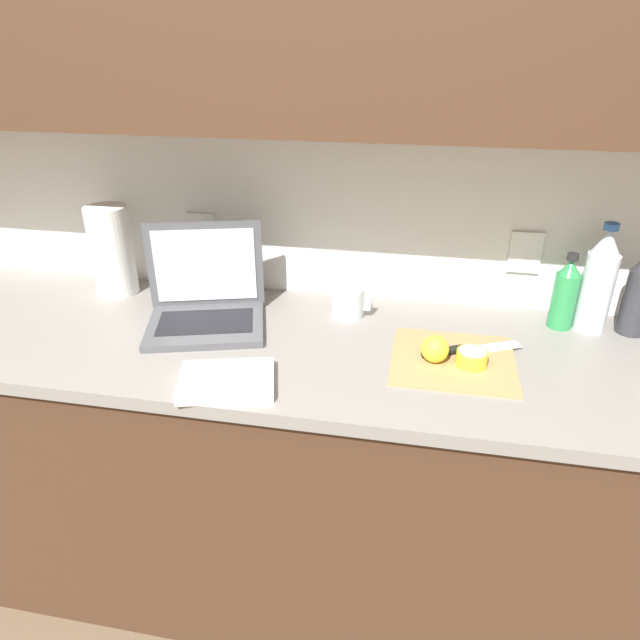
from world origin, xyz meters
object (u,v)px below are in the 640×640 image
Objects in this scene: lemon_whole_beside at (435,349)px; bottle_water_clear at (639,294)px; bottle_green_soda at (565,294)px; measuring_cup at (348,302)px; laptop at (206,300)px; paper_towel_roll at (112,251)px; knife at (455,350)px; lemon_half_cut at (472,358)px; cutting_board at (453,360)px; bottle_oil_tall at (598,282)px.

lemon_whole_beside is 0.28× the size of bottle_water_clear.
bottle_green_soda reaches higher than measuring_cup.
laptop is 0.38m from paper_towel_roll.
knife is 3.40× the size of lemon_half_cut.
lemon_whole_beside is at bearing 178.58° from lemon_half_cut.
bottle_water_clear reaches higher than lemon_whole_beside.
lemon_whole_beside reaches higher than cutting_board.
cutting_board is at bearing -152.26° from bottle_water_clear.
bottle_water_clear is (0.44, 0.27, 0.09)m from lemon_half_cut.
lemon_half_cut is 0.52m from bottle_water_clear.
paper_towel_roll reaches higher than lemon_whole_beside.
lemon_half_cut is (0.04, -0.05, 0.01)m from knife.
knife is (0.00, 0.03, 0.01)m from cutting_board.
measuring_cup reaches higher than lemon_whole_beside.
lemon_half_cut is 0.38m from bottle_green_soda.
laptop is 0.74m from lemon_half_cut.
laptop is 1.52× the size of bottle_water_clear.
bottle_oil_tall reaches higher than laptop.
paper_towel_roll is at bearing 166.65° from lemon_half_cut.
paper_towel_roll is (-1.33, -0.02, 0.04)m from bottle_green_soda.
laptop reaches higher than bottle_water_clear.
bottle_green_soda is at bearing -7.43° from laptop.
bottle_water_clear reaches higher than lemon_half_cut.
bottle_green_soda is at bearing 180.00° from bottle_water_clear.
knife is 0.38m from bottle_green_soda.
lemon_whole_beside is at bearing -14.40° from paper_towel_roll.
lemon_whole_beside is at bearing -157.76° from cutting_board.
lemon_whole_beside is at bearing -152.74° from bottle_water_clear.
lemon_whole_beside reaches higher than lemon_half_cut.
cutting_board is 0.36m from measuring_cup.
bottle_water_clear reaches higher than cutting_board.
measuring_cup reaches higher than knife.
bottle_oil_tall is (0.33, 0.27, 0.11)m from lemon_half_cut.
bottle_green_soda is (0.25, 0.27, 0.07)m from lemon_half_cut.
cutting_board is 1.07m from paper_towel_roll.
bottle_water_clear is at bearing 0.00° from bottle_green_soda.
laptop is 1.18m from bottle_water_clear.
laptop reaches higher than cutting_board.
laptop is 5.51× the size of lemon_whole_beside.
cutting_board is at bearing -24.51° from laptop.
bottle_oil_tall is at bearing 39.81° from lemon_half_cut.
laptop reaches higher than bottle_green_soda.
bottle_water_clear is (0.11, 0.00, -0.03)m from bottle_oil_tall.
lemon_whole_beside is 0.34m from measuring_cup.
paper_towel_roll is (-1.41, -0.02, -0.00)m from bottle_oil_tall.
bottle_water_clear is at bearing 0.00° from bottle_oil_tall.
lemon_half_cut is (0.04, -0.02, 0.02)m from cutting_board.
bottle_water_clear reaches higher than knife.
lemon_half_cut is 0.41m from measuring_cup.
paper_towel_roll is (-1.04, 0.24, 0.13)m from cutting_board.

